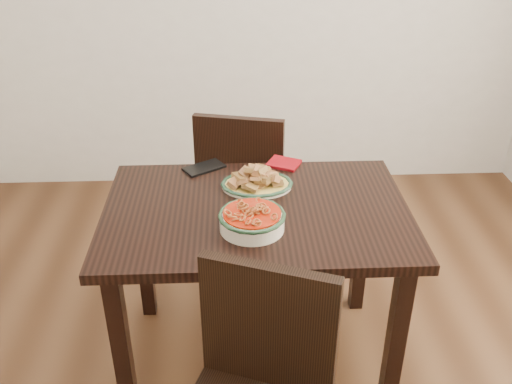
{
  "coord_description": "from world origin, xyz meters",
  "views": [
    {
      "loc": [
        -0.15,
        -1.73,
        1.86
      ],
      "look_at": [
        -0.06,
        0.12,
        0.81
      ],
      "focal_mm": 40.0,
      "sensor_mm": 36.0,
      "label": 1
    }
  ],
  "objects_px": {
    "chair_far": "(244,183)",
    "smartphone": "(204,168)",
    "fish_plate": "(257,177)",
    "dining_table": "(256,232)",
    "noodle_bowl": "(252,218)"
  },
  "relations": [
    {
      "from": "noodle_bowl",
      "to": "smartphone",
      "type": "distance_m",
      "value": 0.51
    },
    {
      "from": "dining_table",
      "to": "noodle_bowl",
      "type": "distance_m",
      "value": 0.2
    },
    {
      "from": "dining_table",
      "to": "chair_far",
      "type": "xyz_separation_m",
      "value": [
        -0.03,
        0.67,
        -0.15
      ]
    },
    {
      "from": "dining_table",
      "to": "chair_far",
      "type": "height_order",
      "value": "chair_far"
    },
    {
      "from": "fish_plate",
      "to": "smartphone",
      "type": "height_order",
      "value": "fish_plate"
    },
    {
      "from": "dining_table",
      "to": "noodle_bowl",
      "type": "bearing_deg",
      "value": -98.8
    },
    {
      "from": "noodle_bowl",
      "to": "smartphone",
      "type": "relative_size",
      "value": 1.41
    },
    {
      "from": "chair_far",
      "to": "noodle_bowl",
      "type": "bearing_deg",
      "value": 103.98
    },
    {
      "from": "chair_far",
      "to": "smartphone",
      "type": "bearing_deg",
      "value": 75.17
    },
    {
      "from": "noodle_bowl",
      "to": "smartphone",
      "type": "xyz_separation_m",
      "value": [
        -0.19,
        0.47,
        -0.04
      ]
    },
    {
      "from": "fish_plate",
      "to": "noodle_bowl",
      "type": "relative_size",
      "value": 1.16
    },
    {
      "from": "dining_table",
      "to": "smartphone",
      "type": "xyz_separation_m",
      "value": [
        -0.21,
        0.34,
        0.11
      ]
    },
    {
      "from": "dining_table",
      "to": "noodle_bowl",
      "type": "xyz_separation_m",
      "value": [
        -0.02,
        -0.14,
        0.15
      ]
    },
    {
      "from": "chair_far",
      "to": "fish_plate",
      "type": "relative_size",
      "value": 3.21
    },
    {
      "from": "dining_table",
      "to": "noodle_bowl",
      "type": "relative_size",
      "value": 4.8
    }
  ]
}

